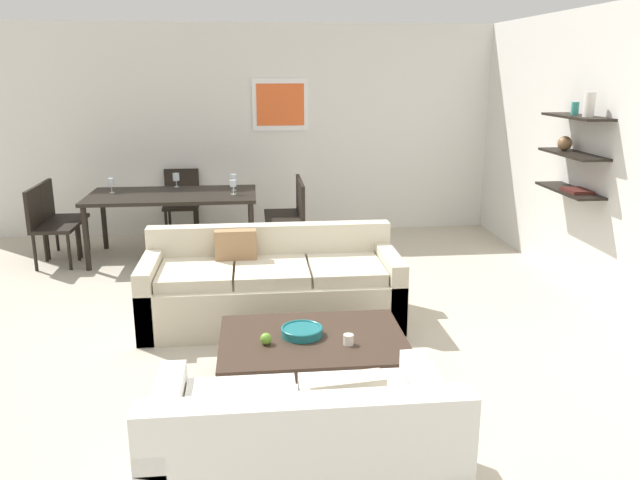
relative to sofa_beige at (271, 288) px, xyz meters
The scene contains 19 objects.
ground_plane 0.45m from the sofa_beige, 84.45° to the right, with size 18.00×18.00×0.00m, color #BCB29E.
back_wall_unit 3.38m from the sofa_beige, 84.07° to the left, with size 8.40×0.09×2.70m.
right_wall_shelf_unit 3.25m from the sofa_beige, ahead, with size 0.34×8.20×2.70m.
sofa_beige is the anchor object (origin of this frame).
loveseat_white 2.48m from the sofa_beige, 88.22° to the right, with size 1.47×0.90×0.78m.
coffee_table 1.30m from the sofa_beige, 79.36° to the right, with size 1.25×0.91×0.38m.
decorative_bowl 1.25m from the sofa_beige, 82.16° to the right, with size 0.29×0.29×0.06m.
candle_jar 1.49m from the sofa_beige, 71.85° to the right, with size 0.07×0.07×0.07m, color silver.
apple_on_coffee_table 1.36m from the sofa_beige, 93.23° to the right, with size 0.08×0.08×0.08m, color #669E2D.
dining_table 2.35m from the sofa_beige, 117.21° to the left, with size 1.90×0.99×0.75m.
dining_chair_head 3.15m from the sofa_beige, 109.68° to the left, with size 0.44×0.44×0.88m.
dining_chair_left_far 3.33m from the sofa_beige, 136.63° to the left, with size 0.44×0.44×0.88m.
dining_chair_left_near 3.04m from the sofa_beige, 142.75° to the left, with size 0.44×0.44×0.88m.
dining_chair_right_near 1.87m from the sofa_beige, 80.79° to the left, with size 0.44×0.44×0.88m.
dining_chair_right_far 2.31m from the sofa_beige, 82.57° to the left, with size 0.44×0.44×0.88m.
wine_glass_right_near 2.05m from the sofa_beige, 100.54° to the left, with size 0.07×0.07×0.16m.
wine_glass_head 2.77m from the sofa_beige, 113.00° to the left, with size 0.08×0.08×0.17m.
wine_glass_right_far 2.29m from the sofa_beige, 99.38° to the left, with size 0.07×0.07×0.19m.
wine_glass_left_far 2.86m from the sofa_beige, 128.85° to the left, with size 0.07×0.07×0.17m.
Camera 1 is at (-0.16, -4.88, 2.14)m, focal length 35.57 mm.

